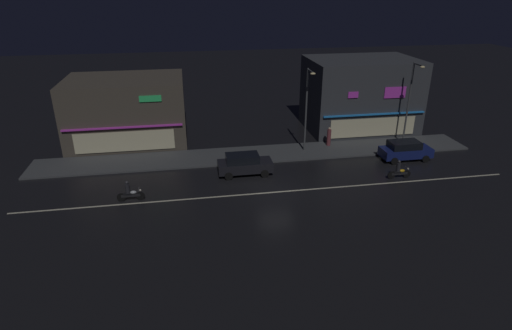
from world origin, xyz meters
The scene contains 13 objects.
ground_plane centered at (0.00, 0.00, 0.00)m, with size 140.00×140.00×0.00m, color black.
lane_divider_stripe centered at (0.00, 0.00, 0.01)m, with size 36.50×0.16×0.01m, color beige.
sidewalk_far centered at (0.00, 7.31, 0.07)m, with size 38.42×3.92×0.14m, color #424447.
storefront_left_block centered at (11.53, 12.95, 3.59)m, with size 10.65×7.51×7.18m.
storefront_center_block centered at (-11.53, 13.11, 3.01)m, with size 10.66×7.84×6.04m.
streetlamp_west centered at (4.24, 7.24, 4.46)m, with size 0.44×1.64×7.35m.
streetlamp_mid centered at (14.02, 7.60, 4.54)m, with size 0.44×1.64×7.50m.
pedestrian_on_sidewalk centered at (6.79, 8.24, 0.95)m, with size 0.37×0.37×1.75m.
parked_car_near_kerb centered at (-1.80, 3.57, 0.87)m, with size 4.30×1.98×1.67m.
parked_car_trailing centered at (12.25, 4.17, 0.87)m, with size 4.30×1.98×1.67m.
motorcycle_lead centered at (-10.36, 0.50, 0.63)m, with size 1.90×0.60×1.52m.
motorcycle_following centered at (9.94, 0.71, 0.63)m, with size 1.90×0.60×1.52m.
traffic_cone centered at (0.35, 4.63, 0.28)m, with size 0.36×0.36×0.55m, color orange.
Camera 1 is at (-6.13, -26.73, 14.09)m, focal length 29.53 mm.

